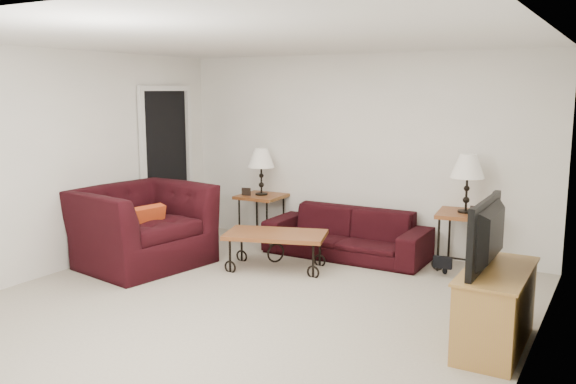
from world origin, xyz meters
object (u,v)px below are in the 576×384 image
object	(u,v)px
side_table_right	(464,241)
backpack	(445,257)
television	(497,235)
armchair	(141,226)
tv_stand	(495,309)
lamp_left	(261,172)
lamp_right	(467,184)
sofa	(346,233)
side_table_left	(262,217)
coffee_table	(276,251)

from	to	relation	value
side_table_right	backpack	xyz separation A→B (m)	(-0.12, -0.32, -0.13)
television	side_table_right	bearing A→B (deg)	-160.48
armchair	tv_stand	distance (m)	4.12
lamp_left	lamp_right	world-z (taller)	lamp_right
sofa	lamp_right	size ratio (longest dim) A/B	3.02
lamp_left	backpack	xyz separation A→B (m)	(2.63, -0.32, -0.75)
side_table_right	lamp_left	distance (m)	2.82
sofa	backpack	xyz separation A→B (m)	(1.28, -0.14, -0.09)
tv_stand	backpack	xyz separation A→B (m)	(-0.87, 1.74, -0.12)
lamp_left	sofa	bearing A→B (deg)	-7.58
sofa	armchair	size ratio (longest dim) A/B	1.40
side_table_left	backpack	size ratio (longest dim) A/B	1.56
sofa	lamp_left	xyz separation A→B (m)	(-1.35, 0.18, 0.66)
lamp_left	armchair	world-z (taller)	lamp_left
side_table_left	tv_stand	xyz separation A→B (m)	(3.50, -2.06, 0.01)
lamp_left	coffee_table	world-z (taller)	lamp_left
side_table_left	armchair	xyz separation A→B (m)	(-0.60, -1.72, 0.15)
armchair	coffee_table	bearing A→B (deg)	-56.40
sofa	side_table_left	world-z (taller)	side_table_left
television	backpack	world-z (taller)	television
lamp_left	lamp_right	xyz separation A→B (m)	(2.76, -0.00, 0.05)
armchair	lamp_left	bearing A→B (deg)	-9.29
lamp_left	backpack	world-z (taller)	lamp_left
sofa	television	size ratio (longest dim) A/B	2.08
television	backpack	distance (m)	2.07
sofa	tv_stand	distance (m)	2.86
tv_stand	side_table_right	bearing A→B (deg)	110.01
sofa	armchair	world-z (taller)	armchair
lamp_left	armchair	size ratio (longest dim) A/B	0.44
lamp_left	television	world-z (taller)	lamp_left
coffee_table	television	size ratio (longest dim) A/B	1.18
side_table_right	backpack	world-z (taller)	side_table_right
coffee_table	backpack	world-z (taller)	coffee_table
sofa	side_table_right	distance (m)	1.41
side_table_right	tv_stand	bearing A→B (deg)	-69.99
sofa	coffee_table	bearing A→B (deg)	-118.47
sofa	coffee_table	xyz separation A→B (m)	(-0.48, -0.89, -0.08)
coffee_table	backpack	xyz separation A→B (m)	(1.76, 0.76, -0.01)
side_table_right	television	distance (m)	2.26
television	backpack	xyz separation A→B (m)	(-0.85, 1.74, -0.72)
sofa	coffee_table	distance (m)	1.02
side_table_left	tv_stand	bearing A→B (deg)	-30.42
side_table_left	coffee_table	size ratio (longest dim) A/B	0.56
lamp_right	side_table_right	bearing A→B (deg)	0.00
lamp_left	coffee_table	xyz separation A→B (m)	(0.87, -1.07, -0.74)
side_table_left	side_table_right	size ratio (longest dim) A/B	0.95
lamp_right	television	bearing A→B (deg)	-70.48
television	sofa	bearing A→B (deg)	-131.38
sofa	lamp_right	distance (m)	1.58
side_table_left	armchair	distance (m)	1.82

